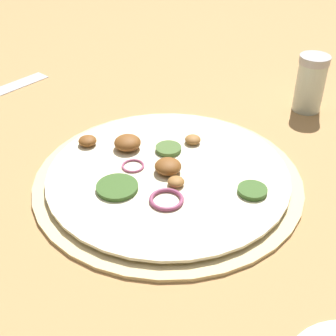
{
  "coord_description": "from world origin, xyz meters",
  "views": [
    {
      "loc": [
        -0.16,
        -0.46,
        0.36
      ],
      "look_at": [
        0.0,
        0.0,
        0.02
      ],
      "focal_mm": 50.0,
      "sensor_mm": 36.0,
      "label": 1
    }
  ],
  "objects": [
    {
      "name": "pizza",
      "position": [
        -0.0,
        0.0,
        0.01
      ],
      "size": [
        0.35,
        0.35,
        0.03
      ],
      "color": "beige",
      "rests_on": "ground_plane"
    },
    {
      "name": "spice_jar",
      "position": [
        0.28,
        0.11,
        0.05
      ],
      "size": [
        0.05,
        0.05,
        0.09
      ],
      "color": "silver",
      "rests_on": "ground_plane"
    },
    {
      "name": "ground_plane",
      "position": [
        0.0,
        0.0,
        0.0
      ],
      "size": [
        3.0,
        3.0,
        0.0
      ],
      "primitive_type": "plane",
      "color": "tan"
    }
  ]
}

